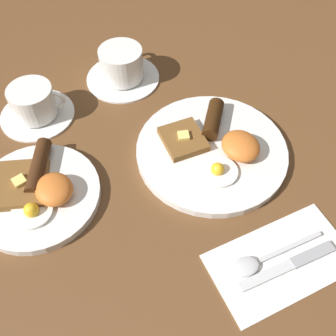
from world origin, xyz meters
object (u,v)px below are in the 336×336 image
at_px(breakfast_plate_near, 213,149).
at_px(spoon, 256,262).
at_px(teacup_near, 122,67).
at_px(teacup_far, 34,105).
at_px(breakfast_plate_far, 37,192).
at_px(knife, 293,263).

distance_m(breakfast_plate_near, spoon, 0.22).
relative_size(breakfast_plate_near, teacup_near, 1.76).
relative_size(teacup_far, spoon, 0.93).
bearing_deg(teacup_near, breakfast_plate_far, 128.12).
xyz_separation_m(breakfast_plate_near, spoon, (-0.21, 0.07, -0.00)).
height_order(breakfast_plate_far, spoon, breakfast_plate_far).
distance_m(teacup_near, teacup_far, 0.20).
xyz_separation_m(breakfast_plate_far, knife, (-0.31, -0.29, -0.01)).
distance_m(knife, spoon, 0.06).
bearing_deg(knife, teacup_near, -80.08).
bearing_deg(teacup_far, breakfast_plate_near, -135.56).
xyz_separation_m(teacup_near, knife, (-0.51, -0.03, -0.03)).
bearing_deg(breakfast_plate_far, spoon, -139.13).
bearing_deg(teacup_near, spoon, 178.41).
relative_size(breakfast_plate_near, breakfast_plate_far, 1.29).
bearing_deg(breakfast_plate_near, teacup_far, 44.44).
distance_m(breakfast_plate_near, teacup_far, 0.36).
bearing_deg(breakfast_plate_near, breakfast_plate_far, 77.71).
bearing_deg(spoon, teacup_far, -63.00).
relative_size(knife, spoon, 1.05).
bearing_deg(knife, breakfast_plate_near, -88.25).
distance_m(breakfast_plate_far, knife, 0.43).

